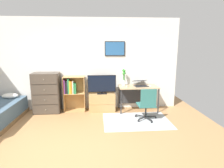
% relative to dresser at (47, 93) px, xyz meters
% --- Properties ---
extents(ground_plane, '(7.20, 7.20, 0.00)m').
position_rel_dresser_xyz_m(ground_plane, '(0.83, -2.15, -0.58)').
color(ground_plane, '#A87A4C').
extents(wall_back_with_posters, '(6.12, 0.09, 2.70)m').
position_rel_dresser_xyz_m(wall_back_with_posters, '(0.83, 0.27, 0.77)').
color(wall_back_with_posters, silver).
rests_on(wall_back_with_posters, ground_plane).
extents(area_rug, '(1.70, 1.20, 0.01)m').
position_rel_dresser_xyz_m(area_rug, '(2.44, -0.85, -0.58)').
color(area_rug, '#B2B7BC').
rests_on(area_rug, ground_plane).
extents(dresser, '(0.74, 0.46, 1.16)m').
position_rel_dresser_xyz_m(dresser, '(0.00, 0.00, 0.00)').
color(dresser, '#4C4238').
rests_on(dresser, ground_plane).
extents(bookshelf, '(0.61, 0.30, 1.03)m').
position_rel_dresser_xyz_m(bookshelf, '(0.72, 0.06, 0.03)').
color(bookshelf, tan).
rests_on(bookshelf, ground_plane).
extents(tv_stand, '(0.76, 0.41, 0.52)m').
position_rel_dresser_xyz_m(tv_stand, '(1.58, 0.02, -0.32)').
color(tv_stand, tan).
rests_on(tv_stand, ground_plane).
extents(television, '(0.82, 0.16, 0.55)m').
position_rel_dresser_xyz_m(television, '(1.58, -0.01, 0.22)').
color(television, black).
rests_on(television, tv_stand).
extents(desk, '(1.14, 0.56, 0.74)m').
position_rel_dresser_xyz_m(desk, '(2.64, 0.01, 0.02)').
color(desk, tan).
rests_on(desk, ground_plane).
extents(office_chair, '(0.56, 0.58, 0.86)m').
position_rel_dresser_xyz_m(office_chair, '(2.71, -0.84, -0.12)').
color(office_chair, '#232326').
rests_on(office_chair, ground_plane).
extents(laptop, '(0.45, 0.47, 0.17)m').
position_rel_dresser_xyz_m(laptop, '(2.72, 0.01, 0.23)').
color(laptop, '#333338').
rests_on(laptop, desk).
extents(computer_mouse, '(0.06, 0.10, 0.03)m').
position_rel_dresser_xyz_m(computer_mouse, '(2.98, -0.14, 0.18)').
color(computer_mouse, silver).
rests_on(computer_mouse, desk).
extents(bamboo_vase, '(0.10, 0.10, 0.48)m').
position_rel_dresser_xyz_m(bamboo_vase, '(2.24, 0.10, 0.42)').
color(bamboo_vase, silver).
rests_on(bamboo_vase, desk).
extents(wine_glass, '(0.07, 0.07, 0.18)m').
position_rel_dresser_xyz_m(wine_glass, '(2.29, -0.14, 0.29)').
color(wine_glass, silver).
rests_on(wine_glass, desk).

